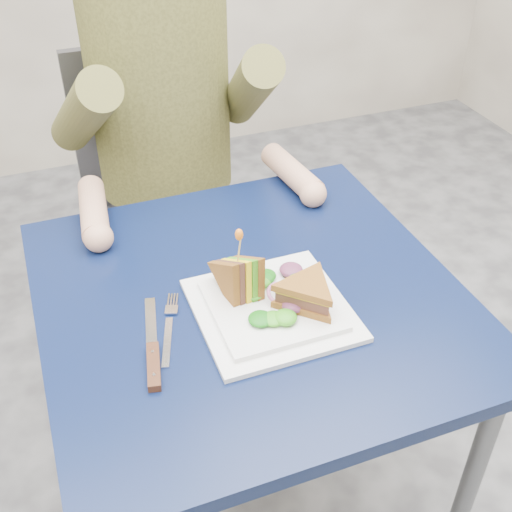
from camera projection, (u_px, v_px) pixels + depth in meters
name	position (u px, v px, depth m)	size (l,w,h in m)	color
table	(251.00, 325.00, 1.21)	(0.75, 0.75, 0.73)	black
chair	(162.00, 190.00, 1.82)	(0.42, 0.40, 0.93)	#47474C
diner	(160.00, 77.00, 1.51)	(0.54, 0.59, 0.74)	#4B4A22
plate	(272.00, 308.00, 1.12)	(0.26, 0.26, 0.02)	white
sandwich_flat	(307.00, 294.00, 1.09)	(0.18, 0.18, 0.05)	brown
sandwich_upright	(240.00, 278.00, 1.11)	(0.08, 0.13, 0.13)	brown
fork	(169.00, 330.00, 1.08)	(0.07, 0.17, 0.01)	silver
knife	(153.00, 358.00, 1.03)	(0.06, 0.22, 0.02)	silver
toothpick	(239.00, 248.00, 1.07)	(0.00, 0.00, 0.06)	tan
toothpick_frill	(239.00, 235.00, 1.06)	(0.01, 0.01, 0.02)	orange
lettuce_spill	(272.00, 295.00, 1.11)	(0.15, 0.13, 0.02)	#337A14
onion_ring	(279.00, 293.00, 1.11)	(0.04, 0.04, 0.01)	#9E4C7A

